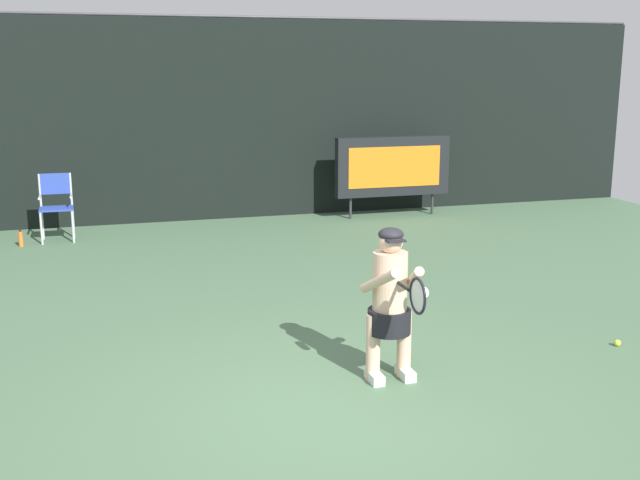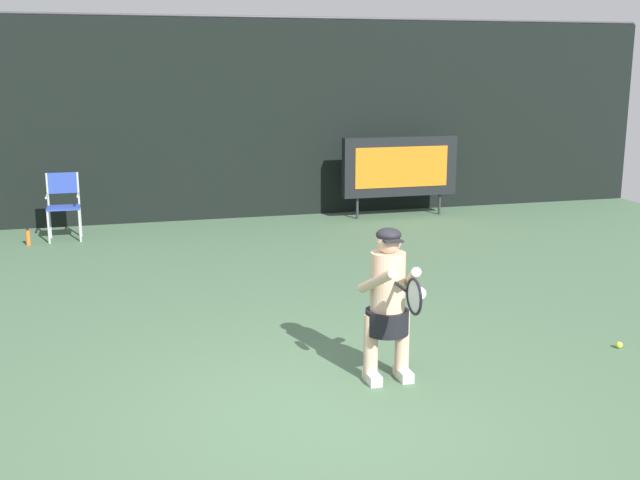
% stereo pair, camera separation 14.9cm
% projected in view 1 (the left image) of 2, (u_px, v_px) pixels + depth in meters
% --- Properties ---
extents(ground, '(18.00, 22.00, 0.03)m').
position_uv_depth(ground, '(335.00, 422.00, 6.24)').
color(ground, '#4C6B4D').
extents(backdrop_screen, '(18.00, 0.12, 3.66)m').
position_uv_depth(backdrop_screen, '(189.00, 121.00, 13.96)').
color(backdrop_screen, black).
rests_on(backdrop_screen, ground).
extents(scoreboard, '(2.20, 0.21, 1.50)m').
position_uv_depth(scoreboard, '(393.00, 166.00, 14.47)').
color(scoreboard, black).
rests_on(scoreboard, ground).
extents(umpire_chair, '(0.52, 0.44, 1.08)m').
position_uv_depth(umpire_chair, '(56.00, 203.00, 12.54)').
color(umpire_chair, '#B7B7BC').
rests_on(umpire_chair, ground).
extents(water_bottle, '(0.07, 0.07, 0.27)m').
position_uv_depth(water_bottle, '(21.00, 239.00, 12.21)').
color(water_bottle, orange).
rests_on(water_bottle, ground).
extents(tennis_player, '(0.53, 0.61, 1.40)m').
position_uv_depth(tennis_player, '(390.00, 300.00, 6.92)').
color(tennis_player, white).
rests_on(tennis_player, ground).
extents(tennis_racket, '(0.03, 0.60, 0.31)m').
position_uv_depth(tennis_racket, '(417.00, 295.00, 6.38)').
color(tennis_racket, black).
extents(tennis_ball_loose, '(0.07, 0.07, 0.07)m').
position_uv_depth(tennis_ball_loose, '(617.00, 343.00, 7.89)').
color(tennis_ball_loose, '#CCDB3D').
rests_on(tennis_ball_loose, ground).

